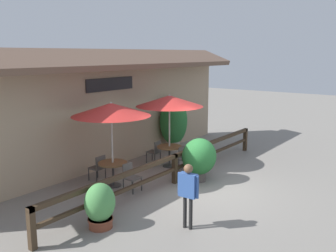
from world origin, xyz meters
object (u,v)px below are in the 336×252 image
chair_middle_wallside (155,151)px  potted_plant_entrance_palm (199,157)px  chair_near_streetside (131,176)px  potted_plant_broad_leaf (174,122)px  potted_plant_corner_fern (100,205)px  chair_middle_streetside (185,157)px  patio_umbrella_middle (169,101)px  dining_table_middle (169,150)px  pedestrian (188,188)px  dining_table_near (113,167)px  patio_umbrella_near (111,110)px  chair_near_wallside (98,167)px

chair_middle_wallside → potted_plant_entrance_palm: size_ratio=0.60×
chair_near_streetside → potted_plant_broad_leaf: size_ratio=0.37×
chair_middle_wallside → potted_plant_corner_fern: (-4.96, -2.32, 0.09)m
chair_middle_streetside → potted_plant_corner_fern: 4.94m
chair_near_streetside → chair_middle_wallside: size_ratio=1.00×
patio_umbrella_middle → potted_plant_entrance_palm: bearing=-112.7°
dining_table_middle → potted_plant_corner_fern: (-4.92, -1.61, -0.05)m
potted_plant_entrance_palm → pedestrian: pedestrian is taller
dining_table_near → dining_table_middle: same height
chair_near_streetside → potted_plant_corner_fern: 2.48m
patio_umbrella_near → pedestrian: (-1.02, -3.47, -1.40)m
potted_plant_broad_leaf → pedestrian: (-5.76, -4.57, -0.20)m
dining_table_near → chair_near_streetside: chair_near_streetside is taller
potted_plant_corner_fern → chair_near_streetside: bearing=25.5°
chair_near_streetside → pedestrian: 2.98m
chair_near_streetside → chair_middle_wallside: same height
potted_plant_corner_fern → chair_middle_streetside: bearing=10.5°
potted_plant_corner_fern → potted_plant_entrance_palm: potted_plant_entrance_palm is taller
chair_middle_wallside → patio_umbrella_near: bearing=6.0°
pedestrian → potted_plant_broad_leaf: bearing=125.3°
dining_table_middle → potted_plant_corner_fern: bearing=-161.9°
patio_umbrella_middle → potted_plant_broad_leaf: patio_umbrella_middle is taller
chair_middle_streetside → chair_middle_wallside: 1.42m
potted_plant_entrance_palm → chair_near_wallside: bearing=126.2°
dining_table_middle → chair_middle_wallside: size_ratio=1.07×
dining_table_middle → chair_near_streetside: bearing=-168.5°
patio_umbrella_near → dining_table_middle: size_ratio=2.93×
patio_umbrella_near → chair_near_streetside: bearing=-88.9°
dining_table_near → potted_plant_broad_leaf: bearing=13.1°
potted_plant_broad_leaf → chair_near_streetside: bearing=-158.8°
patio_umbrella_near → dining_table_near: (0.00, 0.00, -1.80)m
chair_near_wallside → chair_middle_streetside: 3.05m
dining_table_near → potted_plant_broad_leaf: (4.74, 1.10, 0.61)m
dining_table_near → pedestrian: bearing=-106.3°
chair_near_wallside → chair_middle_streetside: bearing=148.4°
chair_near_streetside → dining_table_near: bearing=91.4°
patio_umbrella_middle → potted_plant_entrance_palm: 2.47m
patio_umbrella_middle → chair_middle_wallside: (0.04, 0.71, -1.94)m
potted_plant_entrance_palm → patio_umbrella_near: bearing=136.2°
chair_near_wallside → chair_middle_streetside: size_ratio=1.00×
potted_plant_entrance_palm → pedestrian: size_ratio=0.89×
chair_near_wallside → pedestrian: 4.37m
potted_plant_corner_fern → patio_umbrella_near: bearing=38.9°
patio_umbrella_near → chair_middle_streetside: (2.64, -0.89, -1.94)m
patio_umbrella_near → potted_plant_corner_fern: bearing=-141.1°
patio_umbrella_near → chair_middle_wallside: size_ratio=3.14×
patio_umbrella_middle → chair_middle_wallside: patio_umbrella_middle is taller
patio_umbrella_middle → dining_table_middle: (-0.00, 0.00, -1.80)m
chair_near_wallside → potted_plant_corner_fern: bearing=48.4°
dining_table_near → potted_plant_corner_fern: (-2.22, -1.79, -0.05)m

